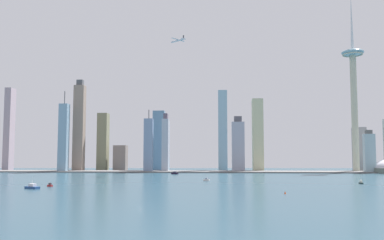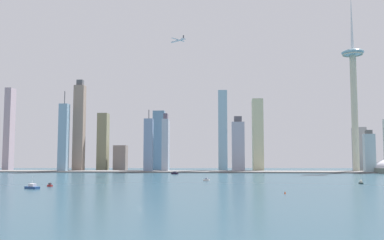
{
  "view_description": "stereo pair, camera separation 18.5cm",
  "coord_description": "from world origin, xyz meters",
  "px_view_note": "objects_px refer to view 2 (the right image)",
  "views": [
    {
      "loc": [
        49.35,
        -263.15,
        33.36
      ],
      "look_at": [
        1.37,
        514.26,
        98.93
      ],
      "focal_mm": 38.27,
      "sensor_mm": 36.0,
      "label": 1
    },
    {
      "loc": [
        49.53,
        -263.13,
        33.36
      ],
      "look_at": [
        1.37,
        514.26,
        98.93
      ],
      "focal_mm": 38.27,
      "sensor_mm": 36.0,
      "label": 2
    }
  ],
  "objects_px": {
    "skyscraper_3": "(149,145)",
    "observation_tower": "(354,82)",
    "boat_3": "(361,183)",
    "boat_5": "(175,173)",
    "skyscraper_7": "(79,127)",
    "boat_0": "(206,180)",
    "skyscraper_1": "(159,141)",
    "boat_4": "(50,185)",
    "skyscraper_10": "(258,135)",
    "skyscraper_2": "(9,129)",
    "skyscraper_5": "(223,130)",
    "channel_buoy_0": "(285,192)",
    "skyscraper_11": "(120,158)",
    "skyscraper_12": "(64,138)",
    "skyscraper_13": "(359,149)",
    "airplane": "(178,40)",
    "skyscraper_9": "(103,142)",
    "boat_2": "(32,187)",
    "skyscraper_0": "(369,153)"
  },
  "relations": [
    {
      "from": "skyscraper_10",
      "to": "skyscraper_11",
      "type": "distance_m",
      "value": 288.0
    },
    {
      "from": "skyscraper_0",
      "to": "skyscraper_11",
      "type": "distance_m",
      "value": 484.77
    },
    {
      "from": "skyscraper_7",
      "to": "skyscraper_11",
      "type": "height_order",
      "value": "skyscraper_7"
    },
    {
      "from": "skyscraper_10",
      "to": "skyscraper_13",
      "type": "bearing_deg",
      "value": 14.07
    },
    {
      "from": "skyscraper_13",
      "to": "airplane",
      "type": "bearing_deg",
      "value": -157.59
    },
    {
      "from": "skyscraper_11",
      "to": "boat_5",
      "type": "xyz_separation_m",
      "value": [
        130.21,
        -154.09,
        -24.36
      ]
    },
    {
      "from": "airplane",
      "to": "channel_buoy_0",
      "type": "bearing_deg",
      "value": 148.56
    },
    {
      "from": "skyscraper_12",
      "to": "boat_3",
      "type": "xyz_separation_m",
      "value": [
        456.53,
        -285.4,
        -63.79
      ]
    },
    {
      "from": "skyscraper_5",
      "to": "channel_buoy_0",
      "type": "bearing_deg",
      "value": -84.51
    },
    {
      "from": "skyscraper_1",
      "to": "boat_4",
      "type": "relative_size",
      "value": 18.12
    },
    {
      "from": "airplane",
      "to": "skyscraper_3",
      "type": "bearing_deg",
      "value": -2.27
    },
    {
      "from": "skyscraper_3",
      "to": "boat_3",
      "type": "distance_m",
      "value": 418.41
    },
    {
      "from": "skyscraper_1",
      "to": "boat_4",
      "type": "bearing_deg",
      "value": -97.36
    },
    {
      "from": "boat_0",
      "to": "boat_5",
      "type": "height_order",
      "value": "boat_5"
    },
    {
      "from": "skyscraper_7",
      "to": "airplane",
      "type": "height_order",
      "value": "airplane"
    },
    {
      "from": "boat_5",
      "to": "boat_4",
      "type": "bearing_deg",
      "value": -83.99
    },
    {
      "from": "skyscraper_11",
      "to": "boat_2",
      "type": "relative_size",
      "value": 3.1
    },
    {
      "from": "boat_0",
      "to": "channel_buoy_0",
      "type": "relative_size",
      "value": 3.46
    },
    {
      "from": "boat_5",
      "to": "airplane",
      "type": "height_order",
      "value": "airplane"
    },
    {
      "from": "observation_tower",
      "to": "skyscraper_7",
      "type": "distance_m",
      "value": 544.35
    },
    {
      "from": "boat_2",
      "to": "skyscraper_7",
      "type": "bearing_deg",
      "value": -49.29
    },
    {
      "from": "skyscraper_10",
      "to": "skyscraper_5",
      "type": "bearing_deg",
      "value": 166.31
    },
    {
      "from": "boat_3",
      "to": "boat_5",
      "type": "distance_m",
      "value": 317.48
    },
    {
      "from": "skyscraper_1",
      "to": "boat_5",
      "type": "distance_m",
      "value": 164.86
    },
    {
      "from": "observation_tower",
      "to": "skyscraper_11",
      "type": "relative_size",
      "value": 6.78
    },
    {
      "from": "skyscraper_2",
      "to": "skyscraper_5",
      "type": "height_order",
      "value": "skyscraper_2"
    },
    {
      "from": "skyscraper_1",
      "to": "skyscraper_13",
      "type": "height_order",
      "value": "skyscraper_1"
    },
    {
      "from": "skyscraper_12",
      "to": "channel_buoy_0",
      "type": "xyz_separation_m",
      "value": [
        350.83,
        -410.3,
        -64.06
      ]
    },
    {
      "from": "skyscraper_5",
      "to": "boat_4",
      "type": "height_order",
      "value": "skyscraper_5"
    },
    {
      "from": "boat_4",
      "to": "channel_buoy_0",
      "type": "height_order",
      "value": "boat_4"
    },
    {
      "from": "skyscraper_5",
      "to": "boat_3",
      "type": "bearing_deg",
      "value": -66.79
    },
    {
      "from": "skyscraper_1",
      "to": "boat_5",
      "type": "xyz_separation_m",
      "value": [
        48.26,
        -145.82,
        -59.88
      ]
    },
    {
      "from": "skyscraper_3",
      "to": "skyscraper_10",
      "type": "xyz_separation_m",
      "value": [
        211.13,
        43.17,
        21.06
      ]
    },
    {
      "from": "skyscraper_3",
      "to": "observation_tower",
      "type": "bearing_deg",
      "value": 2.97
    },
    {
      "from": "observation_tower",
      "to": "skyscraper_0",
      "type": "distance_m",
      "value": 140.8
    },
    {
      "from": "skyscraper_3",
      "to": "skyscraper_12",
      "type": "relative_size",
      "value": 0.77
    },
    {
      "from": "skyscraper_2",
      "to": "channel_buoy_0",
      "type": "distance_m",
      "value": 706.52
    },
    {
      "from": "skyscraper_7",
      "to": "boat_0",
      "type": "height_order",
      "value": "skyscraper_7"
    },
    {
      "from": "skyscraper_11",
      "to": "channel_buoy_0",
      "type": "bearing_deg",
      "value": -62.19
    },
    {
      "from": "airplane",
      "to": "skyscraper_1",
      "type": "bearing_deg",
      "value": -27.84
    },
    {
      "from": "observation_tower",
      "to": "skyscraper_10",
      "type": "xyz_separation_m",
      "value": [
        -181.86,
        22.81,
        -100.24
      ]
    },
    {
      "from": "skyscraper_1",
      "to": "boat_5",
      "type": "bearing_deg",
      "value": -71.69
    },
    {
      "from": "skyscraper_3",
      "to": "airplane",
      "type": "relative_size",
      "value": 4.08
    },
    {
      "from": "skyscraper_7",
      "to": "skyscraper_9",
      "type": "xyz_separation_m",
      "value": [
        36.1,
        45.41,
        -28.14
      ]
    },
    {
      "from": "channel_buoy_0",
      "to": "airplane",
      "type": "bearing_deg",
      "value": 109.26
    },
    {
      "from": "boat_3",
      "to": "channel_buoy_0",
      "type": "xyz_separation_m",
      "value": [
        -105.7,
        -124.91,
        -0.26
      ]
    },
    {
      "from": "skyscraper_5",
      "to": "skyscraper_12",
      "type": "relative_size",
      "value": 1.06
    },
    {
      "from": "boat_3",
      "to": "boat_5",
      "type": "height_order",
      "value": "boat_3"
    },
    {
      "from": "observation_tower",
      "to": "airplane",
      "type": "xyz_separation_m",
      "value": [
        -332.47,
        -74.04,
        66.5
      ]
    },
    {
      "from": "skyscraper_12",
      "to": "boat_2",
      "type": "distance_m",
      "value": 395.73
    }
  ]
}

